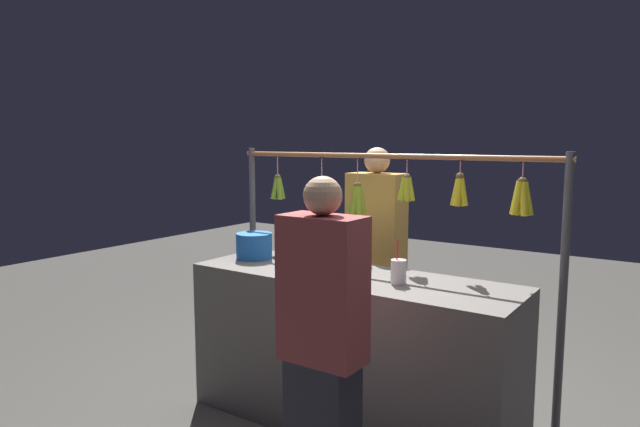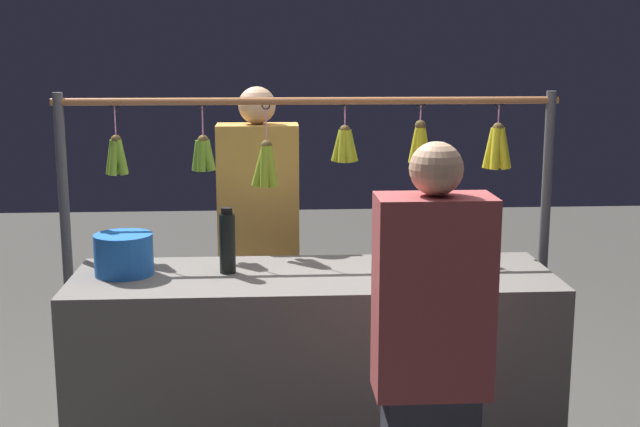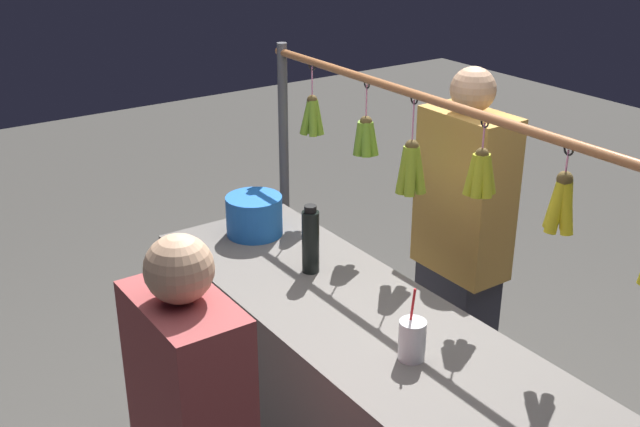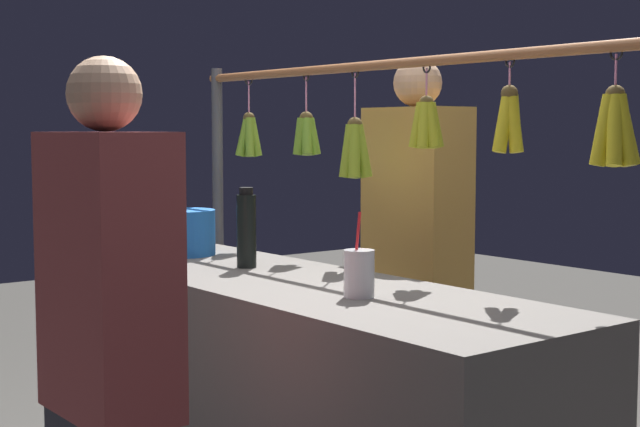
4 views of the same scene
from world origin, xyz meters
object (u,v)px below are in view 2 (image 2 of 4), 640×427
object	(u,v)px
blue_bucket	(124,254)
customer_person	(430,383)
water_bottle	(227,242)
vendor_person	(259,257)
drink_cup	(392,258)

from	to	relation	value
blue_bucket	customer_person	xyz separation A→B (m)	(-1.08, 0.81, -0.23)
water_bottle	vendor_person	bearing A→B (deg)	-99.97
drink_cup	blue_bucket	bearing A→B (deg)	-3.47
water_bottle	vendor_person	world-z (taller)	vendor_person
blue_bucket	customer_person	size ratio (longest dim) A/B	0.15
blue_bucket	customer_person	bearing A→B (deg)	143.23
blue_bucket	vendor_person	distance (m)	0.87
drink_cup	vendor_person	bearing A→B (deg)	-53.63
drink_cup	vendor_person	size ratio (longest dim) A/B	0.14
blue_bucket	drink_cup	bearing A→B (deg)	176.53
customer_person	blue_bucket	bearing A→B (deg)	-36.77
water_bottle	drink_cup	distance (m)	0.66
blue_bucket	water_bottle	bearing A→B (deg)	-179.47
blue_bucket	vendor_person	size ratio (longest dim) A/B	0.14
blue_bucket	vendor_person	xyz separation A→B (m)	(-0.53, -0.67, -0.19)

